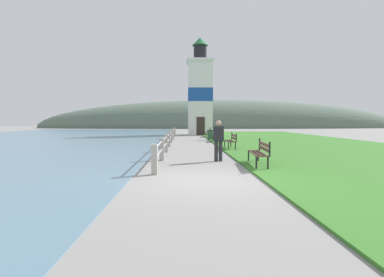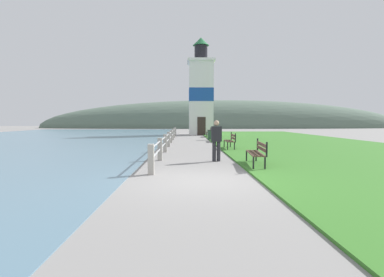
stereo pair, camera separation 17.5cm
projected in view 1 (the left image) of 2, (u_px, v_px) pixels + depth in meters
The scene contains 11 objects.
ground_plane at pixel (205, 181), 8.07m from camera, with size 160.00×160.00×0.00m, color gray.
grass_verge at pixel (294, 142), 21.96m from camera, with size 12.00×41.09×0.06m.
seawall_railing at pixel (170, 137), 20.10m from camera, with size 0.18×22.46×0.93m.
park_bench_near at pixel (260, 151), 10.65m from camera, with size 0.65×2.03×0.94m.
park_bench_midway at pixel (231, 140), 16.92m from camera, with size 0.51×1.78×0.94m.
park_bench_far at pixel (217, 135), 23.00m from camera, with size 0.54×1.80×0.94m.
park_bench_by_lighthouse at pixel (209, 131), 29.54m from camera, with size 0.59×1.87×0.94m.
lighthouse at pixel (200, 93), 33.68m from camera, with size 3.04×3.04×10.86m.
person_strolling at pixel (218, 139), 11.92m from camera, with size 0.41×0.24×1.64m.
trash_bin at pixel (210, 135), 24.83m from camera, with size 0.54×0.54×0.84m.
distant_hillside at pixel (222, 128), 65.57m from camera, with size 80.00×16.00×12.00m.
Camera 1 is at (-0.59, -7.97, 1.64)m, focal length 28.00 mm.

